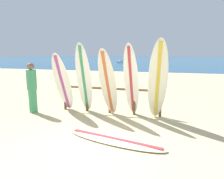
{
  "coord_description": "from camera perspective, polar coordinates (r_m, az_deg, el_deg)",
  "views": [
    {
      "loc": [
        1.63,
        -3.63,
        2.1
      ],
      "look_at": [
        -0.24,
        3.29,
        0.77
      ],
      "focal_mm": 32.81,
      "sensor_mm": 36.0,
      "label": 1
    }
  ],
  "objects": [
    {
      "name": "small_boat_offshore",
      "position": [
        40.52,
        3.21,
        7.84
      ],
      "size": [
        2.6,
        1.01,
        0.71
      ],
      "color": "silver",
      "rests_on": "ocean_water"
    },
    {
      "name": "surfboard_leaning_center_right",
      "position": [
        6.26,
        12.63,
        2.4
      ],
      "size": [
        0.7,
        0.97,
        2.49
      ],
      "color": "white",
      "rests_on": "ground"
    },
    {
      "name": "surfboard_leaning_far_left",
      "position": [
        7.26,
        -13.56,
        1.81
      ],
      "size": [
        0.59,
        0.92,
        2.08
      ],
      "color": "white",
      "rests_on": "ground"
    },
    {
      "name": "surfboard_lying_on_sand",
      "position": [
        5.01,
        0.69,
        -13.82
      ],
      "size": [
        2.59,
        1.13,
        0.08
      ],
      "color": "beige",
      "rests_on": "ground"
    },
    {
      "name": "surfboard_rack",
      "position": [
        7.04,
        -0.64,
        -1.57
      ],
      "size": [
        3.52,
        0.09,
        1.01
      ],
      "color": "brown",
      "rests_on": "ground"
    },
    {
      "name": "surfboard_leaning_center",
      "position": [
        6.52,
        5.38,
        2.38
      ],
      "size": [
        0.54,
        0.94,
        2.37
      ],
      "color": "white",
      "rests_on": "ground"
    },
    {
      "name": "beachgoer_standing",
      "position": [
        7.52,
        -21.42,
        0.99
      ],
      "size": [
        0.27,
        0.33,
        1.73
      ],
      "color": "#3F9966",
      "rests_on": "ground"
    },
    {
      "name": "surfboard_leaning_center_left",
      "position": [
        6.54,
        -1.16,
        1.79
      ],
      "size": [
        0.68,
        0.95,
        2.22
      ],
      "color": "silver",
      "rests_on": "ground"
    },
    {
      "name": "surfboard_leaning_left",
      "position": [
        6.96,
        -7.82,
        2.97
      ],
      "size": [
        0.57,
        0.84,
        2.4
      ],
      "color": "white",
      "rests_on": "ground"
    },
    {
      "name": "ground_plane",
      "position": [
        4.5,
        -8.4,
        -17.42
      ],
      "size": [
        120.0,
        120.0,
        0.0
      ],
      "primitive_type": "plane",
      "color": "#CCB784"
    },
    {
      "name": "ocean_water",
      "position": [
        61.69,
        13.74,
        8.22
      ],
      "size": [
        120.0,
        80.0,
        0.01
      ],
      "primitive_type": "cube",
      "color": "#1E5984",
      "rests_on": "ground"
    }
  ]
}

